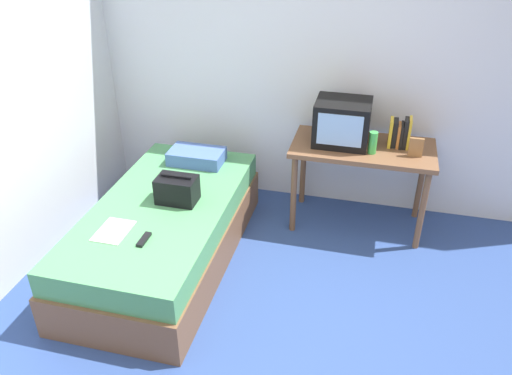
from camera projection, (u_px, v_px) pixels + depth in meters
ground_plane at (264, 346)px, 3.34m from camera, size 8.00×8.00×0.00m
wall_back at (320, 62)px, 4.36m from camera, size 5.20×0.10×2.60m
bed at (165, 232)px, 4.01m from camera, size 1.00×2.00×0.52m
desk at (362, 157)px, 4.24m from camera, size 1.16×0.60×0.76m
tv at (342, 122)px, 4.16m from camera, size 0.44×0.39×0.36m
water_bottle at (373, 143)px, 4.04m from camera, size 0.07×0.07×0.18m
book_row at (400, 133)px, 4.14m from camera, size 0.17×0.16×0.25m
picture_frame at (416, 147)px, 3.99m from camera, size 0.11×0.02×0.15m
pillow at (197, 156)px, 4.42m from camera, size 0.46×0.28×0.11m
handbag at (177, 189)px, 3.85m from camera, size 0.30×0.20×0.22m
magazine at (113, 231)px, 3.56m from camera, size 0.21×0.29×0.01m
remote_dark at (144, 239)px, 3.46m from camera, size 0.04×0.16×0.02m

